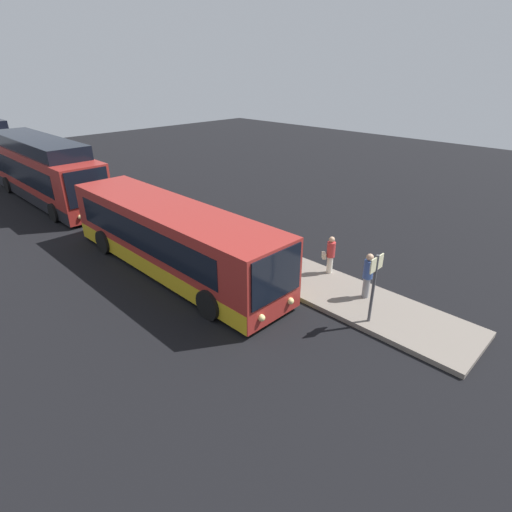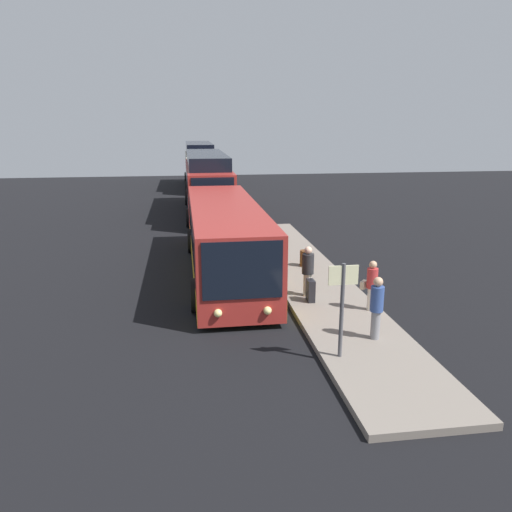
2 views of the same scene
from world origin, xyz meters
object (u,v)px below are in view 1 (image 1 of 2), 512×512
at_px(passenger_with_bags, 368,274).
at_px(suitcase, 284,270).
at_px(passenger_boarding, 330,253).
at_px(bus_lead, 170,238).
at_px(bus_second, 44,173).
at_px(sign_post, 374,280).
at_px(trash_bin, 230,237).
at_px(passenger_waiting, 274,253).

relative_size(passenger_with_bags, suitcase, 1.80).
height_order(passenger_boarding, passenger_with_bags, passenger_with_bags).
distance_m(bus_lead, bus_second, 13.79).
relative_size(passenger_boarding, suitcase, 1.64).
bearing_deg(passenger_boarding, bus_second, 55.89).
bearing_deg(bus_lead, bus_second, 180.00).
xyz_separation_m(passenger_with_bags, sign_post, (0.90, -1.26, 0.59)).
distance_m(passenger_boarding, trash_bin, 5.18).
xyz_separation_m(passenger_waiting, passenger_with_bags, (3.64, 0.97, 0.03)).
xyz_separation_m(passenger_boarding, passenger_with_bags, (2.07, -0.65, 0.09)).
bearing_deg(passenger_with_bags, passenger_waiting, 79.52).
bearing_deg(bus_lead, passenger_with_bags, 25.47).
relative_size(bus_lead, bus_second, 0.94).
distance_m(passenger_with_bags, sign_post, 1.66).
bearing_deg(bus_second, trash_bin, 13.23).
xyz_separation_m(passenger_boarding, suitcase, (-1.02, -1.65, -0.49)).
bearing_deg(trash_bin, bus_second, -166.77).
relative_size(bus_second, passenger_boarding, 7.99).
distance_m(passenger_boarding, passenger_waiting, 2.26).
bearing_deg(bus_second, bus_lead, -0.00).
xyz_separation_m(bus_lead, bus_second, (-13.78, 0.00, 0.39)).
bearing_deg(bus_lead, passenger_waiting, 34.58).
height_order(bus_lead, suitcase, bus_lead).
relative_size(suitcase, sign_post, 0.40).
bearing_deg(sign_post, suitcase, 176.23).
distance_m(passenger_waiting, sign_post, 4.59).
relative_size(suitcase, trash_bin, 1.48).
distance_m(bus_second, suitcase, 18.12).
bearing_deg(trash_bin, sign_post, -7.64).
relative_size(passenger_waiting, trash_bin, 2.62).
xyz_separation_m(bus_lead, passenger_waiting, (3.58, 2.47, -0.30)).
distance_m(bus_lead, passenger_with_bags, 8.00).
height_order(passenger_waiting, sign_post, sign_post).
xyz_separation_m(bus_second, suitcase, (17.91, 2.44, -1.24)).
bearing_deg(suitcase, passenger_waiting, 176.87).
relative_size(passenger_waiting, suitcase, 1.77).
distance_m(passenger_boarding, sign_post, 3.60).
bearing_deg(passenger_boarding, passenger_waiting, 89.61).
bearing_deg(bus_second, passenger_with_bags, 9.30).
xyz_separation_m(passenger_with_bags, trash_bin, (-7.16, -0.18, -0.63)).
relative_size(passenger_boarding, passenger_waiting, 0.93).
height_order(passenger_waiting, trash_bin, passenger_waiting).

